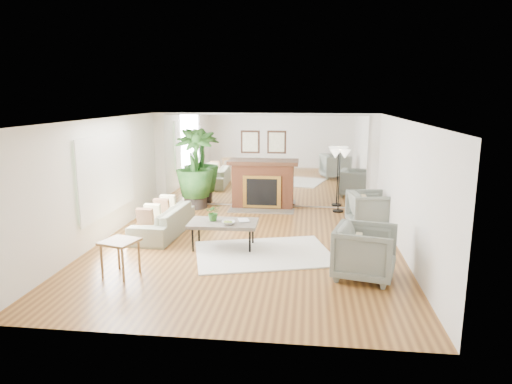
# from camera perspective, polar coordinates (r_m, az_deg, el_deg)

# --- Properties ---
(ground) EXTENTS (7.00, 7.00, 0.00)m
(ground) POSITION_cam_1_polar(r_m,az_deg,el_deg) (9.09, -1.33, -6.93)
(ground) COLOR brown
(ground) RESTS_ON ground
(wall_left) EXTENTS (0.02, 7.00, 2.50)m
(wall_left) POSITION_cam_1_polar(r_m,az_deg,el_deg) (9.65, -19.23, 1.18)
(wall_left) COLOR silver
(wall_left) RESTS_ON ground
(wall_right) EXTENTS (0.02, 7.00, 2.50)m
(wall_right) POSITION_cam_1_polar(r_m,az_deg,el_deg) (8.86, 18.15, 0.35)
(wall_right) COLOR silver
(wall_right) RESTS_ON ground
(wall_back) EXTENTS (6.00, 0.02, 2.50)m
(wall_back) POSITION_cam_1_polar(r_m,az_deg,el_deg) (12.19, 0.96, 3.95)
(wall_back) COLOR silver
(wall_back) RESTS_ON ground
(mirror_panel) EXTENTS (5.40, 0.04, 2.40)m
(mirror_panel) POSITION_cam_1_polar(r_m,az_deg,el_deg) (12.17, 0.95, 3.94)
(mirror_panel) COLOR silver
(mirror_panel) RESTS_ON wall_back
(window_panel) EXTENTS (0.04, 2.40, 1.50)m
(window_panel) POSITION_cam_1_polar(r_m,az_deg,el_deg) (9.98, -18.12, 2.17)
(window_panel) COLOR #B2E09E
(window_panel) RESTS_ON wall_left
(fireplace) EXTENTS (1.85, 0.83, 2.05)m
(fireplace) POSITION_cam_1_polar(r_m,az_deg,el_deg) (12.06, 0.84, 1.02)
(fireplace) COLOR brown
(fireplace) RESTS_ON ground
(area_rug) EXTENTS (2.90, 2.41, 0.03)m
(area_rug) POSITION_cam_1_polar(r_m,az_deg,el_deg) (8.71, 0.94, -7.69)
(area_rug) COLOR white
(area_rug) RESTS_ON ground
(coffee_table) EXTENTS (1.34, 0.80, 0.53)m
(coffee_table) POSITION_cam_1_polar(r_m,az_deg,el_deg) (8.95, -4.11, -4.00)
(coffee_table) COLOR #665D50
(coffee_table) RESTS_ON ground
(sofa) EXTENTS (0.90, 2.06, 0.59)m
(sofa) POSITION_cam_1_polar(r_m,az_deg,el_deg) (10.05, -11.52, -3.57)
(sofa) COLOR gray
(sofa) RESTS_ON ground
(armchair_back) EXTENTS (1.02, 1.00, 0.81)m
(armchair_back) POSITION_cam_1_polar(r_m,az_deg,el_deg) (10.73, 13.94, -2.09)
(armchair_back) COLOR gray
(armchair_back) RESTS_ON ground
(armchair_front) EXTENTS (1.16, 1.14, 0.88)m
(armchair_front) POSITION_cam_1_polar(r_m,az_deg,el_deg) (7.71, 13.48, -7.33)
(armchair_front) COLOR gray
(armchair_front) RESTS_ON ground
(side_table) EXTENTS (0.65, 0.65, 0.61)m
(side_table) POSITION_cam_1_polar(r_m,az_deg,el_deg) (7.90, -16.65, -6.49)
(side_table) COLOR olive
(side_table) RESTS_ON ground
(potted_ficus) EXTENTS (1.17, 1.17, 2.10)m
(potted_ficus) POSITION_cam_1_polar(r_m,az_deg,el_deg) (12.14, -7.68, 3.22)
(potted_ficus) COLOR black
(potted_ficus) RESTS_ON ground
(floor_lamp) EXTENTS (0.52, 0.29, 1.61)m
(floor_lamp) POSITION_cam_1_polar(r_m,az_deg,el_deg) (11.75, 10.44, 4.08)
(floor_lamp) COLOR black
(floor_lamp) RESTS_ON ground
(tabletop_plant) EXTENTS (0.34, 0.31, 0.33)m
(tabletop_plant) POSITION_cam_1_polar(r_m,az_deg,el_deg) (8.99, -5.32, -2.56)
(tabletop_plant) COLOR #396A27
(tabletop_plant) RESTS_ON coffee_table
(fruit_bowl) EXTENTS (0.28, 0.28, 0.06)m
(fruit_bowl) POSITION_cam_1_polar(r_m,az_deg,el_deg) (8.75, -3.50, -3.86)
(fruit_bowl) COLOR olive
(fruit_bowl) RESTS_ON coffee_table
(book) EXTENTS (0.27, 0.32, 0.02)m
(book) POSITION_cam_1_polar(r_m,az_deg,el_deg) (8.97, -2.20, -3.58)
(book) COLOR olive
(book) RESTS_ON coffee_table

